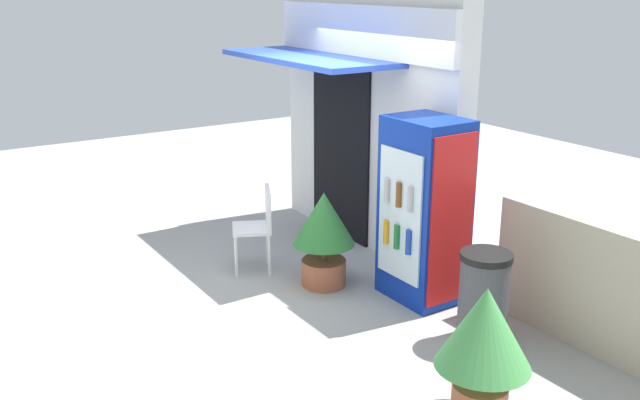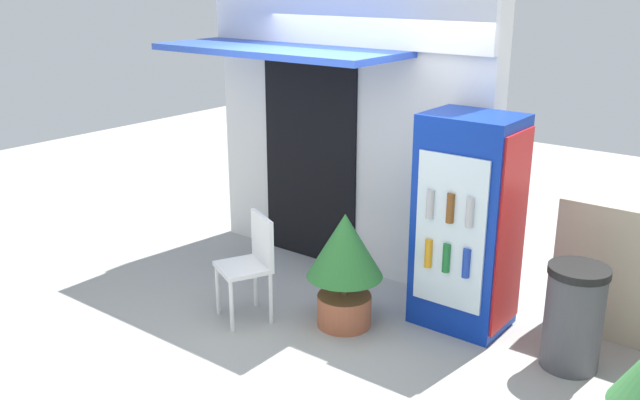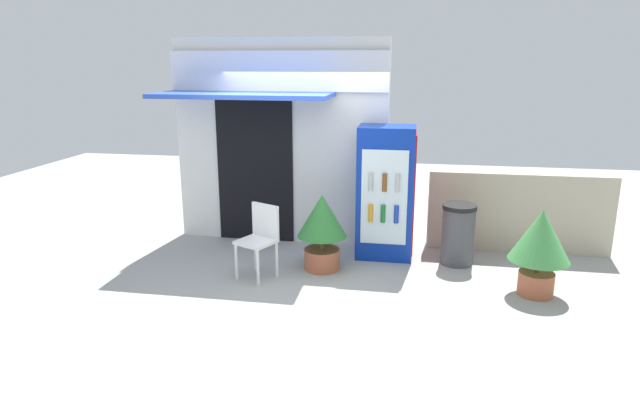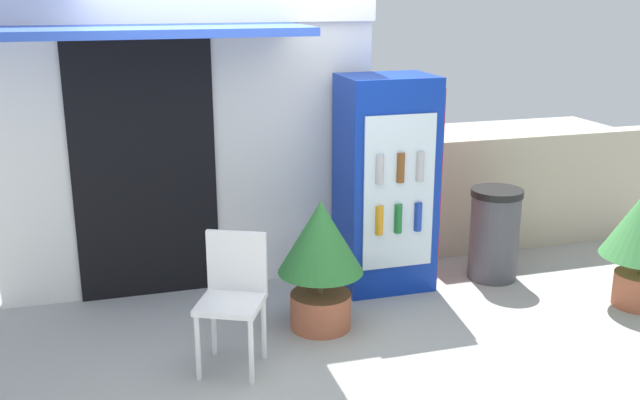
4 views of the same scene
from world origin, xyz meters
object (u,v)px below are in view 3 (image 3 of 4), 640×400
Objects in this scene: plastic_chair at (260,235)px; trash_bin at (458,234)px; potted_plant_near_shop at (322,225)px; potted_plant_curbside at (540,242)px; drink_cooler at (386,192)px.

trash_bin is (2.47, 0.88, -0.13)m from plastic_chair.
potted_plant_near_shop is 0.97× the size of potted_plant_curbside.
plastic_chair is at bearing -153.17° from potted_plant_near_shop.
potted_plant_near_shop is at bearing 26.83° from plastic_chair.
drink_cooler is 1.85m from plastic_chair.
plastic_chair is 0.92× the size of potted_plant_near_shop.
drink_cooler is 1.97× the size of plastic_chair.
trash_bin is (-0.84, 0.87, -0.24)m from potted_plant_curbside.
potted_plant_curbside is (1.82, -1.02, -0.26)m from drink_cooler.
drink_cooler is 1.76× the size of potted_plant_curbside.
potted_plant_curbside reaches higher than potted_plant_near_shop.
drink_cooler is 1.10m from trash_bin.
plastic_chair is (-1.50, -1.02, -0.37)m from drink_cooler.
plastic_chair is 0.81m from potted_plant_near_shop.
potted_plant_curbside is at bearing -7.95° from potted_plant_near_shop.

